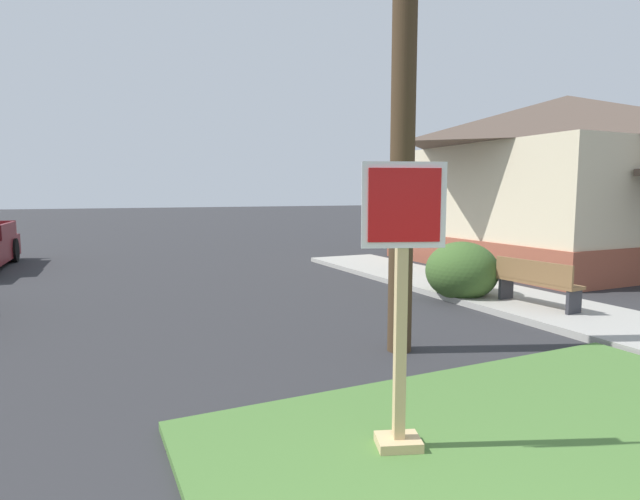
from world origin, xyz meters
The scene contains 7 objects.
grass_corner_patch centered at (2.20, 1.83, 0.04)m, with size 5.95×4.40×0.08m, color #477033.
sidewalk_strip centered at (6.37, 5.94, 0.06)m, with size 2.20×16.43×0.12m, color #9E9B93.
stop_sign centered at (0.96, 2.70, 1.20)m, with size 0.64×0.38×2.34m.
manhole_cover centered at (-0.43, 3.59, 0.01)m, with size 0.70×0.70×0.02m, color black.
street_bench centered at (6.12, 5.97, 0.59)m, with size 0.54×1.62×0.85m.
corner_house centered at (12.32, 10.62, 2.64)m, with size 8.51×9.02×5.16m.
shrub_by_curb centered at (5.65, 7.43, 0.60)m, with size 1.47×1.47×1.20m, color #3A5A27.
Camera 1 is at (-1.33, -0.67, 2.18)m, focal length 28.62 mm.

